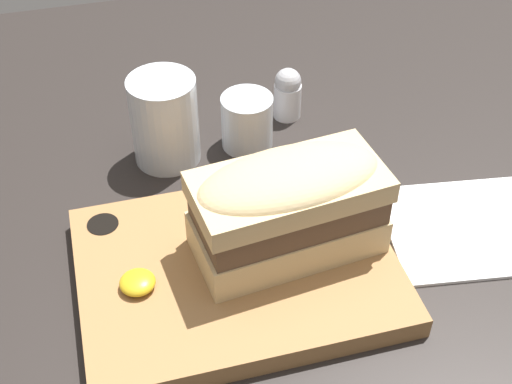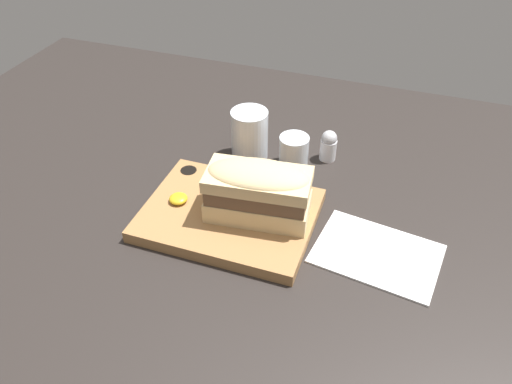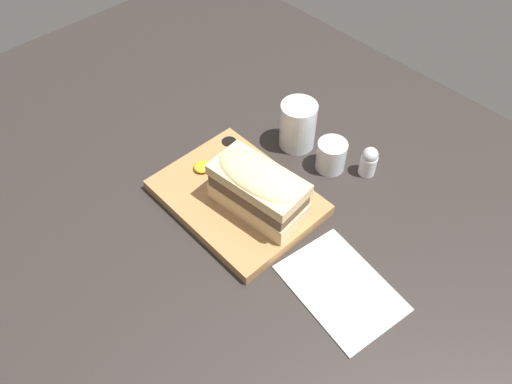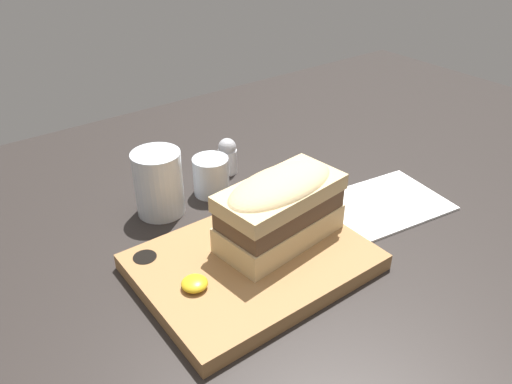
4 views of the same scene
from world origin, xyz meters
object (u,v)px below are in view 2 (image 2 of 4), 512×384
napkin (377,255)px  salt_shaker (329,145)px  sandwich (258,189)px  wine_glass (294,152)px  serving_board (229,214)px  water_glass (250,137)px

napkin → salt_shaker: bearing=119.6°
sandwich → wine_glass: 20.99cm
serving_board → napkin: serving_board is taller
serving_board → wine_glass: 21.93cm
water_glass → wine_glass: (9.98, -0.02, -1.66)cm
sandwich → water_glass: sandwich is taller
serving_board → wine_glass: size_ratio=4.61×
serving_board → napkin: size_ratio=1.37×
sandwich → water_glass: 22.48cm
sandwich → water_glass: bearing=113.7°
sandwich → napkin: bearing=-2.8°
water_glass → serving_board: bearing=-80.8°
wine_glass → napkin: (21.21, -21.43, -2.90)cm
serving_board → salt_shaker: 28.60cm
wine_glass → salt_shaker: salt_shaker is taller
napkin → wine_glass: bearing=134.7°
sandwich → water_glass: size_ratio=1.77×
wine_glass → napkin: size_ratio=0.30×
wine_glass → salt_shaker: bearing=34.5°
serving_board → salt_shaker: (13.10, 25.32, 2.30)cm
serving_board → sandwich: size_ratio=1.62×
serving_board → wine_glass: wine_glass is taller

